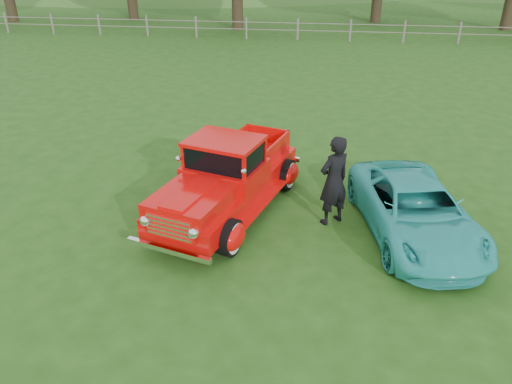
# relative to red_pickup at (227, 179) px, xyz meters

# --- Properties ---
(ground) EXTENTS (140.00, 140.00, 0.00)m
(ground) POSITION_rel_red_pickup_xyz_m (0.49, -1.88, -0.80)
(ground) COLOR #1F4813
(ground) RESTS_ON ground
(distant_hills) EXTENTS (116.00, 60.00, 18.00)m
(distant_hills) POSITION_rel_red_pickup_xyz_m (-3.59, 57.58, -5.34)
(distant_hills) COLOR #365F23
(distant_hills) RESTS_ON ground
(fence_line) EXTENTS (48.00, 0.12, 1.20)m
(fence_line) POSITION_rel_red_pickup_xyz_m (0.49, 20.12, -0.19)
(fence_line) COLOR slate
(fence_line) RESTS_ON ground
(red_pickup) EXTENTS (3.23, 5.27, 1.78)m
(red_pickup) POSITION_rel_red_pickup_xyz_m (0.00, 0.00, 0.00)
(red_pickup) COLOR black
(red_pickup) RESTS_ON ground
(teal_sedan) EXTENTS (2.77, 4.53, 1.17)m
(teal_sedan) POSITION_rel_red_pickup_xyz_m (4.04, -0.51, -0.21)
(teal_sedan) COLOR #2DB6AF
(teal_sedan) RESTS_ON ground
(man) EXTENTS (0.87, 0.83, 2.01)m
(man) POSITION_rel_red_pickup_xyz_m (2.34, -0.20, 0.21)
(man) COLOR black
(man) RESTS_ON ground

